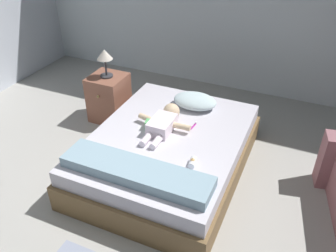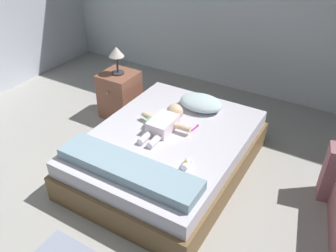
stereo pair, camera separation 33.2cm
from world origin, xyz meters
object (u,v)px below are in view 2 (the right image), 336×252
object	(u,v)px
toothbrush	(196,127)
nightstand	(120,95)
toy_block	(152,124)
baby	(166,122)
baby_bottle	(186,164)
bed	(168,152)
lamp	(116,54)
pillow	(201,103)

from	to	relation	value
toothbrush	nightstand	xyz separation A→B (m)	(-1.23, 0.37, -0.15)
toy_block	nightstand	bearing A→B (deg)	145.54
baby	baby_bottle	size ratio (longest dim) A/B	5.15
baby	toothbrush	world-z (taller)	baby
bed	baby_bottle	xyz separation A→B (m)	(0.37, -0.33, 0.25)
lamp	toy_block	distance (m)	1.08
toothbrush	lamp	bearing A→B (deg)	163.19
bed	toy_block	world-z (taller)	toy_block
baby_bottle	baby	bearing A→B (deg)	136.99
nightstand	toy_block	bearing A→B (deg)	-34.46
lamp	baby_bottle	distance (m)	1.74
toothbrush	lamp	distance (m)	1.34
baby	lamp	xyz separation A→B (m)	(-0.97, 0.51, 0.32)
nightstand	toothbrush	bearing A→B (deg)	-16.81
pillow	baby	bearing A→B (deg)	-104.61
bed	lamp	world-z (taller)	lamp
nightstand	lamp	bearing A→B (deg)	90.00
pillow	nightstand	xyz separation A→B (m)	(-1.10, 0.00, -0.21)
bed	pillow	bearing A→B (deg)	85.46
pillow	toy_block	bearing A→B (deg)	-113.40
lamp	baby_bottle	bearing A→B (deg)	-33.26
toy_block	baby	bearing A→B (deg)	31.80
baby	nightstand	world-z (taller)	baby
pillow	baby	world-z (taller)	baby
pillow	baby_bottle	size ratio (longest dim) A/B	3.80
lamp	toy_block	world-z (taller)	lamp
pillow	toy_block	xyz separation A→B (m)	(-0.25, -0.58, -0.02)
baby	toy_block	size ratio (longest dim) A/B	6.18
nightstand	baby_bottle	world-z (taller)	nightstand
toothbrush	baby_bottle	size ratio (longest dim) A/B	1.06
bed	toothbrush	distance (m)	0.37
toy_block	toothbrush	bearing A→B (deg)	29.10
bed	baby	size ratio (longest dim) A/B	2.94
pillow	baby_bottle	bearing A→B (deg)	-70.84
toy_block	pillow	bearing A→B (deg)	66.60
nightstand	baby_bottle	size ratio (longest dim) A/B	4.57
nightstand	baby_bottle	distance (m)	1.71
pillow	nightstand	distance (m)	1.12
lamp	toothbrush	bearing A→B (deg)	-16.81
bed	lamp	size ratio (longest dim) A/B	5.63
bed	baby	world-z (taller)	baby
baby	baby_bottle	distance (m)	0.63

